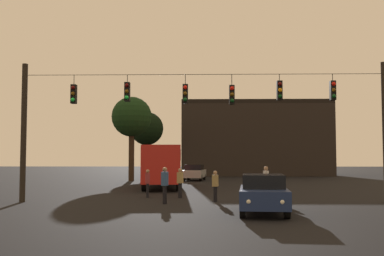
# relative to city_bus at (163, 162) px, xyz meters

# --- Properties ---
(ground_plane) EXTENTS (168.00, 168.00, 0.00)m
(ground_plane) POSITION_rel_city_bus_xyz_m (2.99, -1.73, -1.87)
(ground_plane) COLOR black
(ground_plane) RESTS_ON ground
(overhead_signal_span) EXTENTS (18.06, 0.44, 6.87)m
(overhead_signal_span) POSITION_rel_city_bus_xyz_m (3.03, -11.81, 2.30)
(overhead_signal_span) COLOR black
(overhead_signal_span) RESTS_ON ground
(city_bus) EXTENTS (3.19, 11.14, 3.00)m
(city_bus) POSITION_rel_city_bus_xyz_m (0.00, 0.00, 0.00)
(city_bus) COLOR #B21E19
(city_bus) RESTS_ON ground
(car_near_right) EXTENTS (2.21, 4.46, 1.52)m
(car_near_right) POSITION_rel_city_bus_xyz_m (5.36, -16.28, -1.07)
(car_near_right) COLOR navy
(car_near_right) RESTS_ON ground
(car_far_left) EXTENTS (2.29, 4.48, 1.52)m
(car_far_left) POSITION_rel_city_bus_xyz_m (2.16, 10.32, -1.07)
(car_far_left) COLOR #99999E
(car_far_left) RESTS_ON ground
(pedestrian_crossing_left) EXTENTS (0.33, 0.41, 1.54)m
(pedestrian_crossing_left) POSITION_rel_city_bus_xyz_m (3.61, -11.42, -1.01)
(pedestrian_crossing_left) COLOR black
(pedestrian_crossing_left) RESTS_ON ground
(pedestrian_crossing_center) EXTENTS (0.29, 0.39, 1.54)m
(pedestrian_crossing_center) POSITION_rel_city_bus_xyz_m (-0.04, -9.02, -1.01)
(pedestrian_crossing_center) COLOR black
(pedestrian_crossing_center) RESTS_ON ground
(pedestrian_crossing_right) EXTENTS (0.35, 0.42, 1.61)m
(pedestrian_crossing_right) POSITION_rel_city_bus_xyz_m (1.75, -9.23, -0.96)
(pedestrian_crossing_right) COLOR black
(pedestrian_crossing_right) RESTS_ON ground
(pedestrian_near_bus) EXTENTS (0.34, 0.42, 1.74)m
(pedestrian_near_bus) POSITION_rel_city_bus_xyz_m (1.18, -12.49, -0.88)
(pedestrian_near_bus) COLOR black
(pedestrian_near_bus) RESTS_ON ground
(pedestrian_trailing) EXTENTS (0.33, 0.41, 1.74)m
(pedestrian_trailing) POSITION_rel_city_bus_xyz_m (6.25, -10.39, -0.88)
(pedestrian_trailing) COLOR black
(pedestrian_trailing) RESTS_ON ground
(corner_building) EXTENTS (17.91, 13.63, 9.04)m
(corner_building) POSITION_rel_city_bus_xyz_m (9.43, 26.61, 2.65)
(corner_building) COLOR black
(corner_building) RESTS_ON ground
(tree_left_silhouette) EXTENTS (3.69, 3.69, 7.26)m
(tree_left_silhouette) POSITION_rel_city_bus_xyz_m (-3.25, 16.92, 3.47)
(tree_left_silhouette) COLOR black
(tree_left_silhouette) RESTS_ON ground
(tree_behind_building) EXTENTS (3.81, 3.81, 7.98)m
(tree_behind_building) POSITION_rel_city_bus_xyz_m (-3.78, 9.46, 4.12)
(tree_behind_building) COLOR #2D2116
(tree_behind_building) RESTS_ON ground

